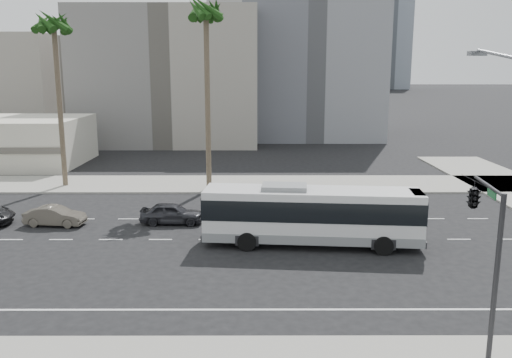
{
  "coord_description": "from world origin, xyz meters",
  "views": [
    {
      "loc": [
        -0.32,
        -30.38,
        10.02
      ],
      "look_at": [
        -0.24,
        4.0,
        2.91
      ],
      "focal_mm": 37.06,
      "sensor_mm": 36.0,
      "label": 1
    }
  ],
  "objects_px": {
    "traffic_signal": "(476,202)",
    "car_b": "(55,216)",
    "palm_mid": "(54,28)",
    "city_bus": "(312,214)",
    "car_a": "(172,213)",
    "palm_near": "(206,16)"
  },
  "relations": [
    {
      "from": "palm_near",
      "to": "car_b",
      "type": "bearing_deg",
      "value": -131.69
    },
    {
      "from": "car_a",
      "to": "palm_mid",
      "type": "distance_m",
      "value": 20.28
    },
    {
      "from": "car_a",
      "to": "car_b",
      "type": "bearing_deg",
      "value": 94.02
    },
    {
      "from": "city_bus",
      "to": "palm_mid",
      "type": "bearing_deg",
      "value": 146.94
    },
    {
      "from": "traffic_signal",
      "to": "car_b",
      "type": "bearing_deg",
      "value": 154.11
    },
    {
      "from": "car_b",
      "to": "palm_mid",
      "type": "relative_size",
      "value": 0.26
    },
    {
      "from": "city_bus",
      "to": "car_a",
      "type": "height_order",
      "value": "city_bus"
    },
    {
      "from": "palm_near",
      "to": "car_a",
      "type": "bearing_deg",
      "value": -99.32
    },
    {
      "from": "city_bus",
      "to": "car_b",
      "type": "distance_m",
      "value": 16.92
    },
    {
      "from": "palm_mid",
      "to": "city_bus",
      "type": "bearing_deg",
      "value": -38.38
    },
    {
      "from": "city_bus",
      "to": "car_a",
      "type": "bearing_deg",
      "value": 158.63
    },
    {
      "from": "traffic_signal",
      "to": "palm_mid",
      "type": "distance_m",
      "value": 36.77
    },
    {
      "from": "car_a",
      "to": "palm_mid",
      "type": "relative_size",
      "value": 0.28
    },
    {
      "from": "car_b",
      "to": "palm_mid",
      "type": "height_order",
      "value": "palm_mid"
    },
    {
      "from": "city_bus",
      "to": "car_b",
      "type": "bearing_deg",
      "value": 171.65
    },
    {
      "from": "car_a",
      "to": "palm_near",
      "type": "relative_size",
      "value": 0.26
    },
    {
      "from": "car_b",
      "to": "palm_near",
      "type": "height_order",
      "value": "palm_near"
    },
    {
      "from": "traffic_signal",
      "to": "palm_near",
      "type": "relative_size",
      "value": 0.39
    },
    {
      "from": "traffic_signal",
      "to": "palm_mid",
      "type": "xyz_separation_m",
      "value": [
        -24.99,
        25.65,
        8.33
      ]
    },
    {
      "from": "palm_near",
      "to": "traffic_signal",
      "type": "bearing_deg",
      "value": -63.1
    },
    {
      "from": "car_a",
      "to": "palm_mid",
      "type": "xyz_separation_m",
      "value": [
        -11.05,
        11.3,
        12.71
      ]
    },
    {
      "from": "car_a",
      "to": "traffic_signal",
      "type": "relative_size",
      "value": 0.68
    }
  ]
}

